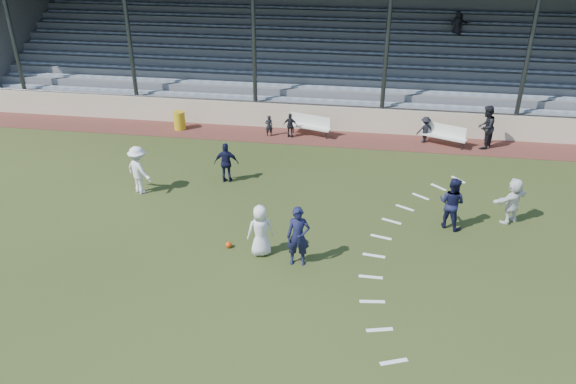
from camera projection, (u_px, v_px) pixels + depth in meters
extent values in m
plane|color=#2D3917|center=(275.00, 268.00, 16.86)|extent=(90.00, 90.00, 0.00)
cube|color=#512620|center=(314.00, 137.00, 26.04)|extent=(34.00, 2.00, 0.02)
cube|color=beige|center=(317.00, 118.00, 26.69)|extent=(34.00, 0.18, 1.20)
cube|color=silver|center=(310.00, 127.00, 26.00)|extent=(2.03, 0.97, 0.06)
cube|color=silver|center=(310.00, 120.00, 26.08)|extent=(1.93, 0.64, 0.54)
cylinder|color=#313439|center=(293.00, 129.00, 26.43)|extent=(0.06, 0.06, 0.40)
cylinder|color=#313439|center=(327.00, 135.00, 25.78)|extent=(0.06, 0.06, 0.40)
cube|color=silver|center=(444.00, 137.00, 24.93)|extent=(2.00, 1.12, 0.06)
cube|color=silver|center=(444.00, 130.00, 25.01)|extent=(1.88, 0.80, 0.54)
cylinder|color=#313439|center=(424.00, 138.00, 25.42)|extent=(0.06, 0.06, 0.40)
cylinder|color=#313439|center=(462.00, 146.00, 24.65)|extent=(0.06, 0.06, 0.40)
cylinder|color=gold|center=(180.00, 120.00, 26.77)|extent=(0.55, 0.55, 0.87)
sphere|color=#CE3E0C|center=(229.00, 245.00, 17.83)|extent=(0.20, 0.20, 0.20)
imported|color=white|center=(261.00, 230.00, 17.18)|extent=(0.97, 0.82, 1.69)
imported|color=#131636|center=(298.00, 236.00, 16.67)|extent=(0.74, 0.52, 1.91)
imported|color=#131636|center=(452.00, 203.00, 18.59)|extent=(1.11, 1.04, 1.82)
imported|color=white|center=(139.00, 170.00, 20.81)|extent=(1.38, 1.20, 1.85)
imported|color=#131636|center=(226.00, 163.00, 21.67)|extent=(0.98, 0.49, 1.60)
imported|color=white|center=(513.00, 201.00, 18.92)|extent=(1.49, 1.33, 1.64)
imported|color=black|center=(486.00, 127.00, 24.52)|extent=(1.09, 1.18, 1.94)
imported|color=black|center=(269.00, 126.00, 25.97)|extent=(0.43, 0.35, 1.00)
imported|color=black|center=(290.00, 125.00, 25.80)|extent=(0.70, 0.36, 1.14)
imported|color=black|center=(425.00, 130.00, 25.25)|extent=(0.90, 0.72, 1.21)
cube|color=slate|center=(318.00, 114.00, 27.17)|extent=(34.00, 0.80, 1.20)
cube|color=#82919E|center=(319.00, 100.00, 26.95)|extent=(33.00, 0.28, 0.10)
cube|color=slate|center=(320.00, 105.00, 27.77)|extent=(34.00, 0.80, 1.60)
cube|color=#82919E|center=(321.00, 87.00, 27.46)|extent=(33.00, 0.28, 0.10)
cube|color=slate|center=(322.00, 96.00, 28.38)|extent=(34.00, 0.80, 2.00)
cube|color=#82919E|center=(323.00, 75.00, 27.98)|extent=(33.00, 0.28, 0.10)
cube|color=slate|center=(324.00, 87.00, 28.99)|extent=(34.00, 0.80, 2.40)
cube|color=#82919E|center=(325.00, 63.00, 28.49)|extent=(33.00, 0.28, 0.10)
cube|color=slate|center=(325.00, 79.00, 29.59)|extent=(34.00, 0.80, 2.80)
cube|color=#82919E|center=(326.00, 51.00, 29.01)|extent=(33.00, 0.28, 0.10)
cube|color=slate|center=(327.00, 71.00, 30.20)|extent=(34.00, 0.80, 3.20)
cube|color=#82919E|center=(328.00, 40.00, 29.52)|extent=(33.00, 0.28, 0.10)
cube|color=slate|center=(328.00, 64.00, 30.81)|extent=(34.00, 0.80, 3.60)
cube|color=#82919E|center=(329.00, 29.00, 30.03)|extent=(33.00, 0.28, 0.10)
cube|color=slate|center=(330.00, 56.00, 31.41)|extent=(34.00, 0.80, 4.00)
cube|color=#82919E|center=(331.00, 18.00, 30.55)|extent=(33.00, 0.28, 0.10)
cube|color=slate|center=(331.00, 49.00, 32.02)|extent=(34.00, 0.80, 4.40)
cube|color=#82919E|center=(333.00, 8.00, 31.06)|extent=(33.00, 0.28, 0.10)
cube|color=slate|center=(332.00, 29.00, 32.08)|extent=(34.00, 0.40, 6.40)
cube|color=slate|center=(25.00, 33.00, 31.22)|extent=(0.30, 7.80, 6.40)
cylinder|color=#313439|center=(16.00, 50.00, 27.58)|extent=(0.20, 0.20, 6.50)
cylinder|color=#313439|center=(131.00, 54.00, 26.76)|extent=(0.20, 0.20, 6.50)
cylinder|color=#313439|center=(254.00, 59.00, 25.95)|extent=(0.20, 0.20, 6.50)
cylinder|color=#313439|center=(385.00, 65.00, 25.13)|extent=(0.20, 0.20, 6.50)
cylinder|color=#313439|center=(525.00, 70.00, 24.32)|extent=(0.20, 0.20, 6.50)
cylinder|color=#313439|center=(317.00, 105.00, 26.38)|extent=(34.00, 0.05, 0.05)
imported|color=black|center=(457.00, 23.00, 28.84)|extent=(0.65, 0.51, 1.17)
imported|color=black|center=(459.00, 24.00, 28.85)|extent=(1.05, 0.63, 1.08)
cube|color=white|center=(458.00, 180.00, 22.16)|extent=(0.54, 0.61, 0.01)
cube|color=white|center=(439.00, 187.00, 21.58)|extent=(0.59, 0.56, 0.01)
cube|color=white|center=(421.00, 196.00, 20.91)|extent=(0.64, 0.51, 0.01)
cube|color=white|center=(405.00, 208.00, 20.15)|extent=(0.67, 0.44, 0.01)
cube|color=white|center=(392.00, 221.00, 19.31)|extent=(0.70, 0.37, 0.01)
cube|color=white|center=(381.00, 237.00, 18.41)|extent=(0.71, 0.29, 0.01)
cube|color=white|center=(374.00, 256.00, 17.46)|extent=(0.71, 0.21, 0.01)
cube|color=white|center=(371.00, 277.00, 16.47)|extent=(0.70, 0.12, 0.01)
cube|color=white|center=(372.00, 302.00, 15.47)|extent=(0.71, 0.21, 0.01)
cube|color=white|center=(380.00, 330.00, 14.46)|extent=(0.71, 0.29, 0.01)
cube|color=white|center=(394.00, 362.00, 13.46)|extent=(0.70, 0.37, 0.01)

